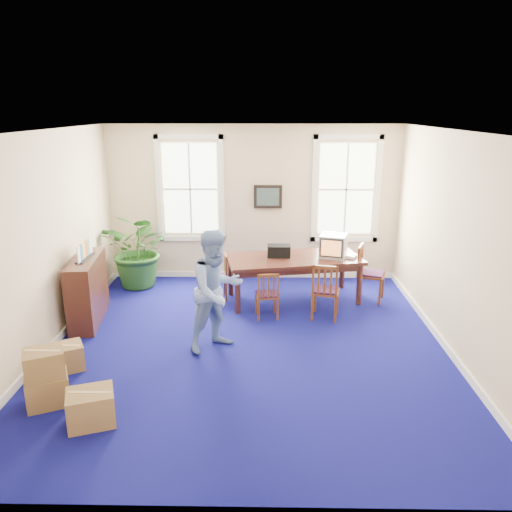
{
  "coord_description": "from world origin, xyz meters",
  "views": [
    {
      "loc": [
        0.23,
        -6.96,
        3.5
      ],
      "look_at": [
        0.1,
        0.6,
        1.25
      ],
      "focal_mm": 35.0,
      "sensor_mm": 36.0,
      "label": 1
    }
  ],
  "objects_px": {
    "chair_near_left": "(267,294)",
    "man": "(217,291)",
    "conference_table": "(293,279)",
    "potted_plant": "(140,250)",
    "crt_tv": "(333,246)",
    "credenza": "(88,290)",
    "cardboard_boxes": "(64,372)"
  },
  "relations": [
    {
      "from": "chair_near_left",
      "to": "man",
      "type": "bearing_deg",
      "value": 49.49
    },
    {
      "from": "conference_table",
      "to": "chair_near_left",
      "type": "xyz_separation_m",
      "value": [
        -0.5,
        -0.84,
        0.0
      ]
    },
    {
      "from": "potted_plant",
      "to": "chair_near_left",
      "type": "bearing_deg",
      "value": -30.99
    },
    {
      "from": "crt_tv",
      "to": "credenza",
      "type": "bearing_deg",
      "value": -148.92
    },
    {
      "from": "conference_table",
      "to": "credenza",
      "type": "bearing_deg",
      "value": -175.11
    },
    {
      "from": "crt_tv",
      "to": "potted_plant",
      "type": "height_order",
      "value": "potted_plant"
    },
    {
      "from": "crt_tv",
      "to": "credenza",
      "type": "distance_m",
      "value": 4.42
    },
    {
      "from": "chair_near_left",
      "to": "credenza",
      "type": "xyz_separation_m",
      "value": [
        -3.03,
        -0.19,
        0.13
      ]
    },
    {
      "from": "crt_tv",
      "to": "cardboard_boxes",
      "type": "distance_m",
      "value": 5.16
    },
    {
      "from": "credenza",
      "to": "cardboard_boxes",
      "type": "distance_m",
      "value": 2.48
    },
    {
      "from": "man",
      "to": "potted_plant",
      "type": "xyz_separation_m",
      "value": [
        -1.79,
        2.69,
        -0.14
      ]
    },
    {
      "from": "credenza",
      "to": "crt_tv",
      "type": "bearing_deg",
      "value": 7.42
    },
    {
      "from": "potted_plant",
      "to": "conference_table",
      "type": "bearing_deg",
      "value": -12.74
    },
    {
      "from": "cardboard_boxes",
      "to": "credenza",
      "type": "bearing_deg",
      "value": 102.25
    },
    {
      "from": "crt_tv",
      "to": "credenza",
      "type": "relative_size",
      "value": 0.36
    },
    {
      "from": "crt_tv",
      "to": "cardboard_boxes",
      "type": "xyz_separation_m",
      "value": [
        -3.73,
        -3.5,
        -0.67
      ]
    },
    {
      "from": "conference_table",
      "to": "credenza",
      "type": "distance_m",
      "value": 3.68
    },
    {
      "from": "chair_near_left",
      "to": "cardboard_boxes",
      "type": "distance_m",
      "value": 3.62
    },
    {
      "from": "man",
      "to": "crt_tv",
      "type": "bearing_deg",
      "value": 5.91
    },
    {
      "from": "chair_near_left",
      "to": "potted_plant",
      "type": "xyz_separation_m",
      "value": [
        -2.54,
        1.53,
        0.35
      ]
    },
    {
      "from": "crt_tv",
      "to": "chair_near_left",
      "type": "xyz_separation_m",
      "value": [
        -1.23,
        -0.89,
        -0.63
      ]
    },
    {
      "from": "crt_tv",
      "to": "chair_near_left",
      "type": "height_order",
      "value": "crt_tv"
    },
    {
      "from": "crt_tv",
      "to": "credenza",
      "type": "height_order",
      "value": "crt_tv"
    },
    {
      "from": "crt_tv",
      "to": "chair_near_left",
      "type": "relative_size",
      "value": 0.6
    },
    {
      "from": "conference_table",
      "to": "potted_plant",
      "type": "distance_m",
      "value": 3.14
    },
    {
      "from": "chair_near_left",
      "to": "credenza",
      "type": "bearing_deg",
      "value": -4.03
    },
    {
      "from": "man",
      "to": "chair_near_left",
      "type": "bearing_deg",
      "value": 17.0
    },
    {
      "from": "chair_near_left",
      "to": "man",
      "type": "height_order",
      "value": "man"
    },
    {
      "from": "man",
      "to": "credenza",
      "type": "xyz_separation_m",
      "value": [
        -2.28,
        0.97,
        -0.36
      ]
    },
    {
      "from": "cardboard_boxes",
      "to": "potted_plant",
      "type": "bearing_deg",
      "value": 90.53
    },
    {
      "from": "chair_near_left",
      "to": "credenza",
      "type": "relative_size",
      "value": 0.6
    },
    {
      "from": "conference_table",
      "to": "crt_tv",
      "type": "xyz_separation_m",
      "value": [
        0.73,
        0.06,
        0.63
      ]
    }
  ]
}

